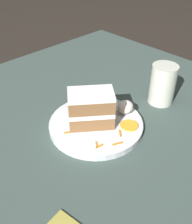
# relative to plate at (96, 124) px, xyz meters

# --- Properties ---
(ground_plane) EXTENTS (6.00, 6.00, 0.00)m
(ground_plane) POSITION_rel_plate_xyz_m (0.02, 0.01, -0.04)
(ground_plane) COLOR black
(ground_plane) RESTS_ON ground
(dining_table) EXTENTS (1.13, 1.11, 0.03)m
(dining_table) POSITION_rel_plate_xyz_m (0.02, 0.01, -0.02)
(dining_table) COLOR #384742
(dining_table) RESTS_ON ground
(plate) EXTENTS (0.26, 0.26, 0.02)m
(plate) POSITION_rel_plate_xyz_m (0.00, 0.00, 0.00)
(plate) COLOR silver
(plate) RESTS_ON dining_table
(cake_slice) EXTENTS (0.14, 0.13, 0.10)m
(cake_slice) POSITION_rel_plate_xyz_m (-0.01, 0.01, 0.06)
(cake_slice) COLOR brown
(cake_slice) RESTS_ON plate
(cream_dollop) EXTENTS (0.05, 0.04, 0.04)m
(cream_dollop) POSITION_rel_plate_xyz_m (0.09, -0.03, 0.03)
(cream_dollop) COLOR white
(cream_dollop) RESTS_ON plate
(orange_garnish) EXTENTS (0.05, 0.05, 0.00)m
(orange_garnish) POSITION_rel_plate_xyz_m (0.05, -0.08, 0.01)
(orange_garnish) COLOR orange
(orange_garnish) RESTS_ON plate
(carrot_shreds_scatter) EXTENTS (0.18, 0.18, 0.00)m
(carrot_shreds_scatter) POSITION_rel_plate_xyz_m (0.00, -0.02, 0.01)
(carrot_shreds_scatter) COLOR orange
(carrot_shreds_scatter) RESTS_ON plate
(drinking_glass) EXTENTS (0.08, 0.08, 0.13)m
(drinking_glass) POSITION_rel_plate_xyz_m (0.24, -0.05, 0.05)
(drinking_glass) COLOR beige
(drinking_glass) RESTS_ON dining_table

